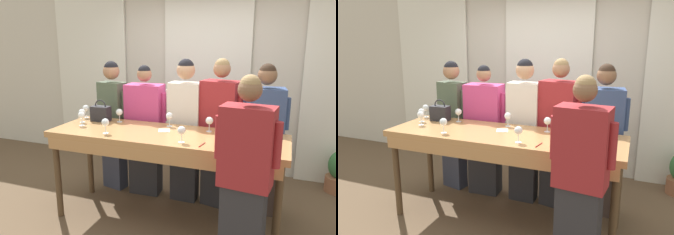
% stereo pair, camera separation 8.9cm
% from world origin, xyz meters
% --- Properties ---
extents(ground_plane, '(18.00, 18.00, 0.00)m').
position_xyz_m(ground_plane, '(0.00, 0.00, 0.00)').
color(ground_plane, brown).
extents(wall_back, '(12.00, 0.06, 2.80)m').
position_xyz_m(wall_back, '(0.00, 1.76, 1.40)').
color(wall_back, beige).
rests_on(wall_back, ground_plane).
extents(curtain_panel_left, '(1.29, 0.03, 2.69)m').
position_xyz_m(curtain_panel_left, '(-1.97, 1.69, 1.34)').
color(curtain_panel_left, white).
rests_on(curtain_panel_left, ground_plane).
extents(curtain_panel_center, '(1.29, 0.03, 2.69)m').
position_xyz_m(curtain_panel_center, '(0.00, 1.69, 1.34)').
color(curtain_panel_center, white).
rests_on(curtain_panel_center, ground_plane).
extents(tasting_bar, '(2.46, 0.78, 1.01)m').
position_xyz_m(tasting_bar, '(0.00, -0.02, 0.91)').
color(tasting_bar, '#B27F4C').
rests_on(tasting_bar, ground_plane).
extents(wine_bottle, '(0.08, 0.08, 0.31)m').
position_xyz_m(wine_bottle, '(0.87, -0.01, 1.12)').
color(wine_bottle, black).
rests_on(wine_bottle, tasting_bar).
extents(handbag, '(0.22, 0.13, 0.26)m').
position_xyz_m(handbag, '(-0.91, 0.22, 1.10)').
color(handbag, '#232328').
rests_on(handbag, tasting_bar).
extents(wine_glass_front_left, '(0.08, 0.08, 0.16)m').
position_xyz_m(wine_glass_front_left, '(-1.17, 0.30, 1.12)').
color(wine_glass_front_left, white).
rests_on(wine_glass_front_left, tasting_bar).
extents(wine_glass_front_mid, '(0.08, 0.08, 0.16)m').
position_xyz_m(wine_glass_front_mid, '(-0.99, -0.04, 1.12)').
color(wine_glass_front_mid, white).
rests_on(wine_glass_front_mid, tasting_bar).
extents(wine_glass_front_right, '(0.08, 0.08, 0.16)m').
position_xyz_m(wine_glass_front_right, '(0.67, -0.15, 1.12)').
color(wine_glass_front_right, white).
rests_on(wine_glass_front_right, tasting_bar).
extents(wine_glass_center_left, '(0.08, 0.08, 0.16)m').
position_xyz_m(wine_glass_center_left, '(0.70, 0.04, 1.12)').
color(wine_glass_center_left, white).
rests_on(wine_glass_center_left, tasting_bar).
extents(wine_glass_center_mid, '(0.08, 0.08, 0.16)m').
position_xyz_m(wine_glass_center_mid, '(-0.06, 0.27, 1.12)').
color(wine_glass_center_mid, white).
rests_on(wine_glass_center_mid, tasting_bar).
extents(wine_glass_center_right, '(0.08, 0.08, 0.16)m').
position_xyz_m(wine_glass_center_right, '(-0.58, -0.22, 1.12)').
color(wine_glass_center_right, white).
rests_on(wine_glass_center_right, tasting_bar).
extents(wine_glass_back_left, '(0.08, 0.08, 0.16)m').
position_xyz_m(wine_glass_back_left, '(-0.67, 0.25, 1.12)').
color(wine_glass_back_left, white).
rests_on(wine_glass_back_left, tasting_bar).
extents(wine_glass_back_mid, '(0.08, 0.08, 0.16)m').
position_xyz_m(wine_glass_back_mid, '(-1.08, 0.09, 1.12)').
color(wine_glass_back_mid, white).
rests_on(wine_glass_back_mid, tasting_bar).
extents(wine_glass_back_right, '(0.08, 0.08, 0.16)m').
position_xyz_m(wine_glass_back_right, '(0.41, 0.22, 1.12)').
color(wine_glass_back_right, white).
rests_on(wine_glass_back_right, tasting_bar).
extents(wine_glass_near_host, '(0.08, 0.08, 0.16)m').
position_xyz_m(wine_glass_near_host, '(0.25, -0.24, 1.12)').
color(wine_glass_near_host, white).
rests_on(wine_glass_near_host, tasting_bar).
extents(napkin, '(0.16, 0.16, 0.00)m').
position_xyz_m(napkin, '(-0.05, 0.09, 1.01)').
color(napkin, white).
rests_on(napkin, tasting_bar).
extents(pen, '(0.03, 0.14, 0.01)m').
position_xyz_m(pen, '(0.46, -0.25, 1.01)').
color(pen, maroon).
rests_on(pen, tasting_bar).
extents(guest_olive_jacket, '(0.47, 0.27, 1.69)m').
position_xyz_m(guest_olive_jacket, '(-0.95, 0.58, 0.90)').
color(guest_olive_jacket, '#383D51').
rests_on(guest_olive_jacket, ground_plane).
extents(guest_pink_top, '(0.57, 0.29, 1.65)m').
position_xyz_m(guest_pink_top, '(-0.49, 0.58, 0.82)').
color(guest_pink_top, '#28282D').
rests_on(guest_pink_top, ground_plane).
extents(guest_cream_sweater, '(0.49, 0.24, 1.74)m').
position_xyz_m(guest_cream_sweater, '(0.03, 0.58, 0.91)').
color(guest_cream_sweater, '#28282D').
rests_on(guest_cream_sweater, ground_plane).
extents(guest_striped_shirt, '(0.54, 0.34, 1.76)m').
position_xyz_m(guest_striped_shirt, '(0.45, 0.58, 0.89)').
color(guest_striped_shirt, '#28282D').
rests_on(guest_striped_shirt, ground_plane).
extents(guest_navy_coat, '(0.53, 0.32, 1.71)m').
position_xyz_m(guest_navy_coat, '(0.94, 0.58, 0.87)').
color(guest_navy_coat, '#473833').
rests_on(guest_navy_coat, ground_plane).
extents(host_pouring, '(0.52, 0.28, 1.71)m').
position_xyz_m(host_pouring, '(0.89, -0.57, 0.87)').
color(host_pouring, '#28282D').
rests_on(host_pouring, ground_plane).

